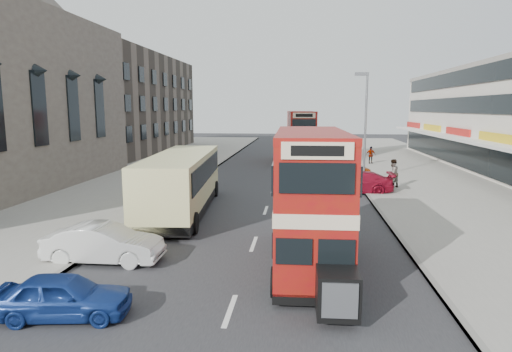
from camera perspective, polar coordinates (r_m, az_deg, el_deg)
The scene contains 19 objects.
ground at distance 16.30m, azimuth -1.08°, elevation -11.03°, with size 160.00×160.00×0.00m, color #28282B.
road_surface at distance 35.69m, azimuth 2.86°, elevation -0.05°, with size 12.00×90.00×0.01m, color #28282B.
pavement_right at distance 37.03m, azimuth 21.74°, elevation -0.24°, with size 12.00×90.00×0.15m, color gray.
pavement_left at distance 38.24m, azimuth -15.40°, elevation 0.34°, with size 12.00×90.00×0.15m, color gray.
kerb_left at distance 36.51m, azimuth -6.74°, elevation 0.21°, with size 0.20×90.00×0.16m, color gray.
kerb_right at distance 35.87m, azimuth 12.63°, elevation -0.10°, with size 0.20×90.00×0.16m, color gray.
brick_terrace at distance 58.32m, azimuth -18.44°, elevation 8.89°, with size 14.00×28.00×12.00m, color #66594C.
street_lamp at distance 33.53m, azimuth 14.02°, elevation 7.33°, with size 1.00×0.20×8.12m.
bus_main at distance 15.25m, azimuth 7.12°, elevation -2.98°, with size 2.48×8.41×4.62m.
bus_second at distance 44.93m, azimuth 5.89°, elevation 5.15°, with size 3.14×9.22×5.04m.
coach at distance 23.63m, azimuth -9.72°, elevation -0.59°, with size 3.67×11.13×2.90m.
car_left_near at distance 13.07m, azimuth -23.88°, elevation -14.15°, with size 1.42×3.54×1.21m, color navy.
car_left_front at distance 16.89m, azimuth -19.26°, elevation -8.32°, with size 1.48×4.23×1.39m, color silver.
car_right_a at distance 29.39m, azimuth 12.82°, elevation -0.80°, with size 1.99×4.91×1.42m, color maroon.
car_right_b at distance 34.67m, azimuth 10.73°, elevation 0.62°, with size 2.17×4.71×1.31m, color orange.
car_right_c at distance 49.93m, azimuth 10.03°, elevation 3.22°, with size 1.72×4.27×1.45m, color #61A8C3.
pedestrian_near at distance 31.18m, azimuth 17.43°, elevation 0.35°, with size 0.73×0.49×1.98m, color gray.
pedestrian_far at distance 44.25m, azimuth 14.76°, elevation 2.68°, with size 0.98×0.41×1.67m, color gray.
cyclist at distance 38.03m, azimuth 8.99°, elevation 1.39°, with size 0.61×1.57×1.94m.
Camera 1 is at (1.90, -15.20, 5.55)m, focal length 30.60 mm.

